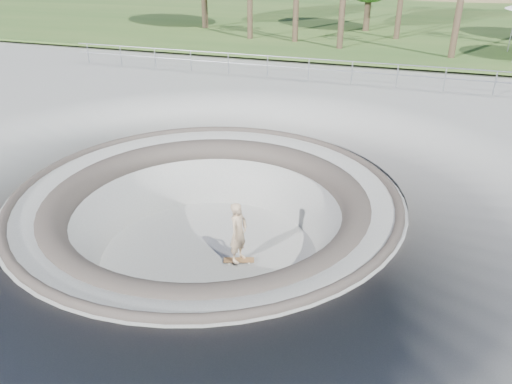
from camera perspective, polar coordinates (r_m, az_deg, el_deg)
ground at (r=13.34m, az=-5.64°, el=-0.04°), size 180.00×180.00×0.00m
skate_bowl at (r=14.25m, az=-5.31°, el=-6.63°), size 14.00×14.00×4.10m
grass_strip at (r=45.49m, az=12.54°, el=18.80°), size 180.00×36.00×0.12m
distant_hills at (r=69.26m, az=17.55°, el=14.66°), size 103.20×45.00×28.60m
safety_railing at (r=23.97m, az=6.05°, el=13.80°), size 25.00×0.06×1.03m
skateboard at (r=13.79m, az=-1.96°, el=-7.79°), size 0.86×0.49×0.09m
skater at (r=13.31m, az=-2.02°, el=-4.66°), size 0.53×0.70×1.73m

